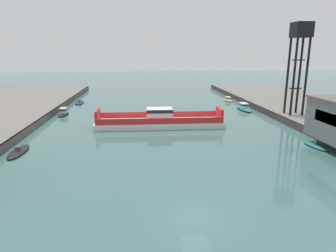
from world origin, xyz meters
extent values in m
plane|color=#3D6660|center=(0.00, 0.00, 0.00)|extent=(400.00, 400.00, 0.00)
cube|color=#423D38|center=(-23.40, 20.00, 0.66)|extent=(0.30, 140.00, 1.31)
cube|color=#423D38|center=(23.40, 20.00, 0.66)|extent=(0.30, 140.00, 1.31)
cube|color=silver|center=(-0.82, 31.70, 0.55)|extent=(23.88, 6.38, 1.10)
cube|color=red|center=(-0.77, 34.62, 1.65)|extent=(22.82, 0.52, 1.10)
cube|color=red|center=(-0.87, 28.78, 1.65)|extent=(22.82, 0.52, 1.10)
cube|color=silver|center=(-0.82, 31.70, 2.27)|extent=(4.81, 3.36, 2.33)
cube|color=black|center=(-0.82, 31.70, 3.08)|extent=(4.85, 3.40, 0.60)
cube|color=red|center=(10.57, 31.50, 2.20)|extent=(0.57, 4.18, 2.20)
cube|color=red|center=(-12.21, 31.90, 2.20)|extent=(0.57, 4.18, 2.20)
ellipsoid|color=yellow|center=(20.79, 59.85, 0.20)|extent=(2.03, 5.69, 0.40)
cube|color=silver|center=(20.78, 59.43, 0.81)|extent=(1.35, 2.02, 0.82)
cube|color=black|center=(20.78, 59.43, 0.91)|extent=(1.39, 2.07, 0.25)
ellipsoid|color=navy|center=(-20.78, 59.45, 0.20)|extent=(2.13, 6.09, 0.40)
cube|color=#4C4C51|center=(-20.78, 59.45, 0.65)|extent=(0.73, 0.40, 0.50)
ellipsoid|color=black|center=(-21.37, 43.94, 0.21)|extent=(1.98, 5.56, 0.41)
cube|color=silver|center=(-21.37, 44.36, 1.00)|extent=(1.38, 1.95, 1.17)
cube|color=black|center=(-21.37, 44.36, 1.15)|extent=(1.42, 2.00, 0.35)
ellipsoid|color=#237075|center=(20.71, 45.99, 0.28)|extent=(2.34, 7.92, 0.57)
cube|color=silver|center=(20.70, 46.58, 1.08)|extent=(1.62, 2.78, 1.03)
cube|color=black|center=(20.70, 46.58, 1.21)|extent=(1.67, 2.86, 0.31)
ellipsoid|color=black|center=(-21.32, 18.59, 0.18)|extent=(2.06, 6.53, 0.36)
cube|color=#4C4C51|center=(-21.32, 18.59, 0.61)|extent=(0.69, 0.41, 0.50)
ellipsoid|color=#237075|center=(21.15, 16.88, 0.20)|extent=(2.32, 5.08, 0.39)
cube|color=#4C4C51|center=(21.15, 16.88, 0.64)|extent=(0.63, 0.48, 0.50)
cylinder|color=black|center=(25.31, 35.25, 8.79)|extent=(0.44, 0.44, 14.95)
cylinder|color=black|center=(27.81, 35.25, 8.79)|extent=(0.44, 0.44, 14.95)
cylinder|color=black|center=(25.31, 32.75, 8.79)|extent=(0.44, 0.44, 14.95)
cylinder|color=black|center=(27.81, 32.75, 8.79)|extent=(0.44, 0.44, 14.95)
cube|color=black|center=(26.56, 34.00, 6.55)|extent=(2.50, 0.20, 0.20)
cube|color=black|center=(26.56, 34.00, 6.55)|extent=(0.20, 2.50, 0.20)
cube|color=black|center=(26.56, 34.00, 12.08)|extent=(2.50, 0.20, 0.20)
cube|color=black|center=(26.56, 34.00, 12.08)|extent=(0.20, 2.50, 0.20)
cube|color=black|center=(26.56, 34.00, 17.69)|extent=(3.25, 3.25, 2.85)
camera|label=1|loc=(-4.47, -21.83, 13.47)|focal=31.42mm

